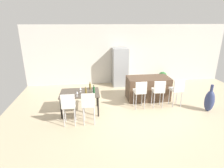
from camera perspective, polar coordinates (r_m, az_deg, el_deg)
name	(u,v)px	position (r m, az deg, el deg)	size (l,w,h in m)	color
ground_plane	(142,106)	(7.01, 9.52, -6.86)	(10.00, 10.00, 0.00)	#C6B28E
back_wall	(128,55)	(9.27, 4.89, 9.20)	(10.00, 0.12, 2.90)	beige
kitchen_island	(148,88)	(7.53, 11.17, -1.29)	(1.68, 0.86, 0.92)	#4C3828
bar_chair_left	(140,91)	(6.55, 8.80, -2.04)	(0.41, 0.41, 1.05)	silver
bar_chair_middle	(159,90)	(6.77, 14.40, -1.74)	(0.43, 0.43, 1.05)	silver
bar_chair_right	(177,89)	(7.06, 19.78, -1.42)	(0.42, 0.42, 1.05)	silver
dining_table	(80,94)	(6.32, -10.08, -3.18)	(1.32, 0.91, 0.74)	#4C4238
dining_chair_near	(69,104)	(5.59, -13.47, -6.22)	(0.40, 0.40, 1.05)	silver
dining_chair_far	(89,103)	(5.55, -7.38, -6.00)	(0.42, 0.42, 1.05)	silver
wine_bottle_corner	(94,91)	(6.01, -5.71, -2.09)	(0.07, 0.07, 0.33)	#194723
wine_bottle_near	(90,86)	(6.51, -6.89, -0.71)	(0.07, 0.07, 0.27)	brown
wine_bottle_right	(86,92)	(5.97, -8.20, -2.46)	(0.06, 0.06, 0.31)	brown
wine_glass_left	(80,88)	(6.30, -9.90, -1.38)	(0.07, 0.07, 0.17)	silver
wine_glass_middle	(93,89)	(6.16, -6.02, -1.68)	(0.07, 0.07, 0.17)	silver
wine_glass_far	(77,93)	(5.96, -10.91, -2.65)	(0.07, 0.07, 0.17)	silver
refrigerator	(120,67)	(8.87, 2.55, 5.30)	(0.72, 0.68, 1.84)	#939699
floor_vase	(209,101)	(7.26, 28.27, -4.63)	(0.33, 0.33, 0.99)	navy
potted_plant	(163,77)	(9.63, 15.57, 2.26)	(0.41, 0.41, 0.61)	#996B4C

